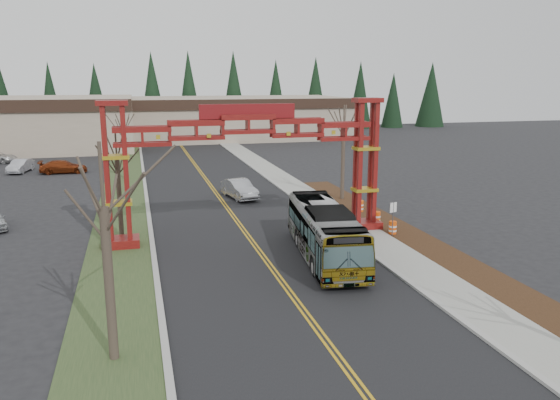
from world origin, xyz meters
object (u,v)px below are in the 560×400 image
object	(u,v)px
parked_car_far_a	(20,166)
street_sign	(393,213)
bare_tree_median_near	(104,208)
silver_sedan	(239,189)
bare_tree_right_far	(344,131)
barrel_north	(360,207)
barrel_mid	(377,218)
retail_building_east	(233,117)
transit_bus	(325,232)
barrel_south	(393,228)
bare_tree_median_mid	(117,161)
bare_tree_median_far	(122,129)
gateway_arch	(248,146)
parked_car_mid_a	(63,167)

from	to	relation	value
parked_car_far_a	street_sign	distance (m)	44.08
street_sign	bare_tree_median_near	bearing A→B (deg)	-145.11
silver_sedan	bare_tree_right_far	bearing A→B (deg)	-30.92
silver_sedan	barrel_north	world-z (taller)	silver_sedan
barrel_mid	retail_building_east	bearing A→B (deg)	89.39
transit_bus	barrel_mid	size ratio (longest dim) A/B	11.40
parked_car_far_a	barrel_mid	xyz separation A→B (m)	(28.58, -30.70, -0.24)
silver_sedan	barrel_south	size ratio (longest dim) A/B	5.14
silver_sedan	barrel_mid	size ratio (longest dim) A/B	5.07
barrel_mid	bare_tree_median_mid	bearing A→B (deg)	175.58
transit_bus	bare_tree_median_mid	size ratio (longest dim) A/B	1.56
transit_bus	parked_car_far_a	distance (m)	42.98
retail_building_east	silver_sedan	size ratio (longest dim) A/B	7.72
bare_tree_median_far	bare_tree_right_far	world-z (taller)	bare_tree_right_far
silver_sedan	barrel_south	world-z (taller)	silver_sedan
gateway_arch	parked_car_far_a	xyz separation A→B (m)	(-19.23, 31.49, -5.26)
silver_sedan	street_sign	xyz separation A→B (m)	(7.35, -14.41, 0.87)
parked_car_mid_a	barrel_north	distance (m)	34.97
bare_tree_median_far	retail_building_east	bearing A→B (deg)	64.47
silver_sedan	street_sign	world-z (taller)	street_sign
bare_tree_median_near	bare_tree_median_far	bearing A→B (deg)	90.00
bare_tree_right_far	silver_sedan	bearing A→B (deg)	160.74
gateway_arch	parked_car_mid_a	bearing A→B (deg)	116.18
barrel_north	bare_tree_median_mid	bearing A→B (deg)	-172.50
parked_car_far_a	barrel_north	distance (m)	39.56
bare_tree_right_far	barrel_north	bearing A→B (deg)	-94.29
gateway_arch	transit_bus	world-z (taller)	gateway_arch
retail_building_east	parked_car_far_a	world-z (taller)	retail_building_east
retail_building_east	barrel_north	size ratio (longest dim) A/B	38.74
bare_tree_median_near	barrel_south	xyz separation A→B (m)	(17.27, 12.33, -5.25)
gateway_arch	parked_car_far_a	size ratio (longest dim) A/B	4.13
retail_building_east	barrel_north	bearing A→B (deg)	-90.35
parked_car_far_a	barrel_south	size ratio (longest dim) A/B	4.60
street_sign	barrel_south	size ratio (longest dim) A/B	2.44
bare_tree_median_mid	barrel_north	distance (m)	18.38
parked_car_far_a	bare_tree_median_far	bearing A→B (deg)	-21.11
bare_tree_median_far	bare_tree_median_near	bearing A→B (deg)	-90.00
transit_bus	bare_tree_median_mid	xyz separation A→B (m)	(-11.38, 7.18, 3.52)
bare_tree_median_mid	barrel_mid	xyz separation A→B (m)	(17.35, -1.34, -4.58)
parked_car_far_a	bare_tree_median_far	distance (m)	14.08
bare_tree_right_far	barrel_mid	xyz separation A→B (m)	(-0.65, -8.37, -5.34)
bare_tree_median_near	bare_tree_median_far	size ratio (longest dim) A/B	1.11
barrel_south	parked_car_mid_a	bearing A→B (deg)	127.10
retail_building_east	bare_tree_median_near	size ratio (longest dim) A/B	4.72
parked_car_mid_a	barrel_mid	world-z (taller)	parked_car_mid_a
parked_car_mid_a	bare_tree_right_far	xyz separation A→B (m)	(24.58, -20.51, 5.11)
transit_bus	parked_car_mid_a	world-z (taller)	transit_bus
parked_car_mid_a	bare_tree_right_far	size ratio (longest dim) A/B	0.62
retail_building_east	parked_car_far_a	xyz separation A→B (m)	(-29.23, -30.46, -2.79)
parked_car_mid_a	street_sign	xyz separation A→B (m)	(23.60, -32.00, 0.96)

